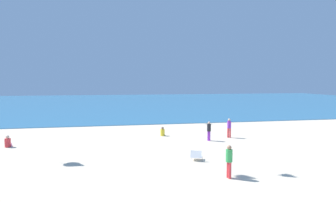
# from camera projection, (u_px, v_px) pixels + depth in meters

# --- Properties ---
(ground_plane) EXTENTS (120.00, 120.00, 0.00)m
(ground_plane) POSITION_uv_depth(u_px,v_px,m) (160.00, 146.00, 19.82)
(ground_plane) COLOR beige
(ocean_water) EXTENTS (120.00, 60.00, 0.05)m
(ocean_water) POSITION_uv_depth(u_px,v_px,m) (126.00, 102.00, 58.41)
(ocean_water) COLOR teal
(ocean_water) RESTS_ON ground_plane
(beach_chair_far_left) EXTENTS (0.80, 0.83, 0.57)m
(beach_chair_far_left) POSITION_uv_depth(u_px,v_px,m) (196.00, 156.00, 16.19)
(beach_chair_far_left) COLOR white
(beach_chair_far_left) RESTS_ON ground_plane
(person_0) EXTENTS (0.35, 0.35, 1.39)m
(person_0) POSITION_uv_depth(u_px,v_px,m) (209.00, 130.00, 21.46)
(person_0) COLOR purple
(person_0) RESTS_ON ground_plane
(person_1) EXTENTS (0.32, 0.32, 1.49)m
(person_1) POSITION_uv_depth(u_px,v_px,m) (229.00, 159.00, 13.24)
(person_1) COLOR red
(person_1) RESTS_ON ground_plane
(person_2) EXTENTS (0.39, 0.63, 0.78)m
(person_2) POSITION_uv_depth(u_px,v_px,m) (8.00, 143.00, 19.48)
(person_2) COLOR red
(person_2) RESTS_ON ground_plane
(person_3) EXTENTS (0.41, 0.41, 1.46)m
(person_3) POSITION_uv_depth(u_px,v_px,m) (229.00, 127.00, 22.60)
(person_3) COLOR red
(person_3) RESTS_ON ground_plane
(person_5) EXTENTS (0.39, 0.60, 0.70)m
(person_5) POSITION_uv_depth(u_px,v_px,m) (163.00, 132.00, 23.44)
(person_5) COLOR yellow
(person_5) RESTS_ON ground_plane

